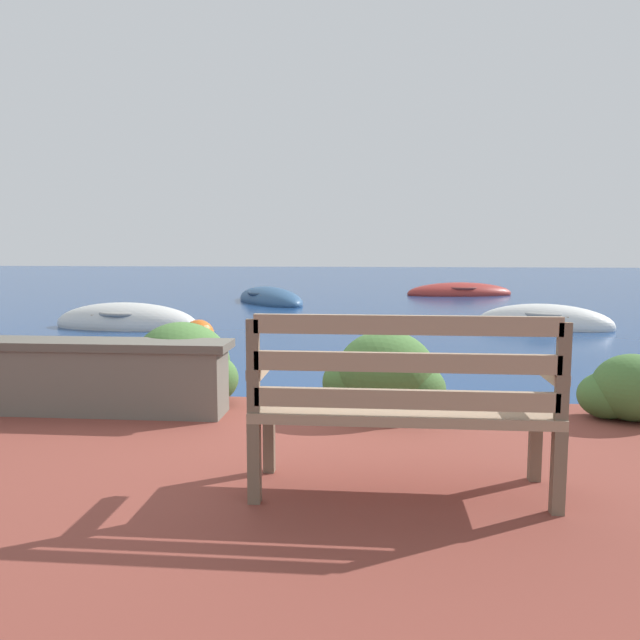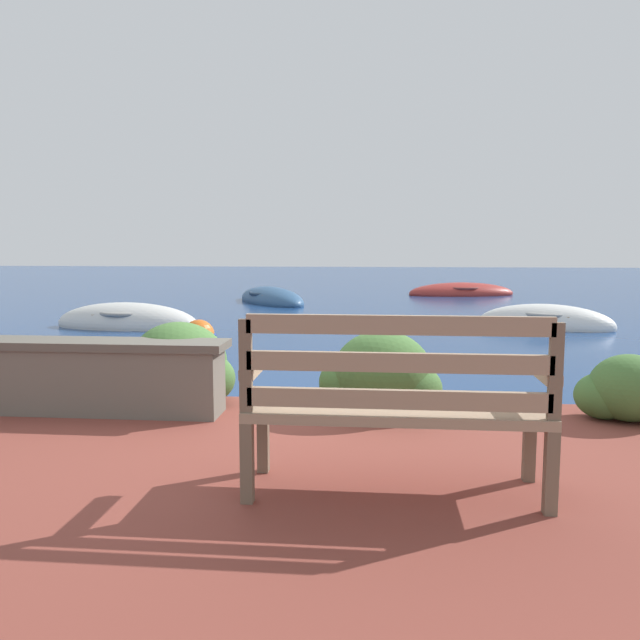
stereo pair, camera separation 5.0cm
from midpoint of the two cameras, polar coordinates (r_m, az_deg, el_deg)
name	(u,v)px [view 2 (the right image)]	position (r m, az deg, el deg)	size (l,w,h in m)	color
ground_plane	(280,424)	(5.25, -3.43, -9.43)	(80.00, 80.00, 0.00)	navy
park_bench	(396,401)	(3.12, 7.39, -7.33)	(1.50, 0.48, 0.93)	brown
stone_wall	(86,376)	(4.99, -20.37, -4.80)	(2.15, 0.39, 0.55)	#666056
hedge_clump_left	(178,368)	(5.08, -12.62, -4.29)	(0.96, 0.69, 0.65)	#426B33
hedge_clump_centre	(380,378)	(4.67, 5.86, -5.28)	(0.92, 0.66, 0.62)	#426B33
hedge_clump_right	(628,392)	(4.99, 26.58, -5.91)	(0.71, 0.51, 0.48)	#426B33
rowboat_nearest	(127,324)	(11.78, -17.09, -0.35)	(2.80, 1.25, 0.80)	silver
rowboat_mid	(545,324)	(11.94, 19.96, -0.38)	(2.54, 1.58, 0.76)	silver
rowboat_far	(271,300)	(16.41, -4.39, 1.83)	(2.70, 3.36, 0.71)	#2D517A
rowboat_outer	(461,293)	(19.29, 12.84, 2.40)	(3.35, 1.73, 0.67)	#9E2D28
mooring_buoy	(199,335)	(9.88, -10.88, -1.37)	(0.54, 0.54, 0.49)	orange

